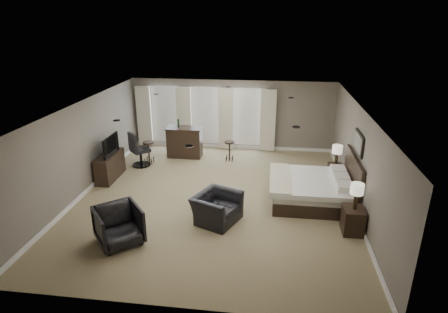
# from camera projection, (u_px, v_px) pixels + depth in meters

# --- Properties ---
(room) EXTENTS (7.60, 8.60, 2.64)m
(room) POSITION_uv_depth(u_px,v_px,m) (215.00, 154.00, 10.05)
(room) COLOR #837553
(room) RESTS_ON ground
(window_bay) EXTENTS (5.25, 0.20, 2.30)m
(window_bay) POSITION_uv_depth(u_px,v_px,m) (205.00, 118.00, 14.01)
(window_bay) COLOR silver
(window_bay) RESTS_ON room
(bed) EXTENTS (2.15, 2.05, 1.37)m
(bed) POSITION_uv_depth(u_px,v_px,m) (310.00, 179.00, 10.07)
(bed) COLOR silver
(bed) RESTS_ON ground
(nightstand_near) EXTENTS (0.47, 0.57, 0.62)m
(nightstand_near) POSITION_uv_depth(u_px,v_px,m) (353.00, 220.00, 8.76)
(nightstand_near) COLOR black
(nightstand_near) RESTS_ON ground
(nightstand_far) EXTENTS (0.41, 0.50, 0.55)m
(nightstand_far) POSITION_uv_depth(u_px,v_px,m) (335.00, 173.00, 11.46)
(nightstand_far) COLOR black
(nightstand_far) RESTS_ON ground
(lamp_near) EXTENTS (0.30, 0.30, 0.63)m
(lamp_near) POSITION_uv_depth(u_px,v_px,m) (356.00, 196.00, 8.53)
(lamp_near) COLOR beige
(lamp_near) RESTS_ON nightstand_near
(lamp_far) EXTENTS (0.30, 0.30, 0.62)m
(lamp_far) POSITION_uv_depth(u_px,v_px,m) (337.00, 155.00, 11.25)
(lamp_far) COLOR beige
(lamp_far) RESTS_ON nightstand_far
(wall_art) EXTENTS (0.04, 0.96, 0.56)m
(wall_art) POSITION_uv_depth(u_px,v_px,m) (358.00, 143.00, 9.56)
(wall_art) COLOR slate
(wall_art) RESTS_ON room
(dresser) EXTENTS (0.44, 1.37, 0.80)m
(dresser) POSITION_uv_depth(u_px,v_px,m) (110.00, 166.00, 11.64)
(dresser) COLOR black
(dresser) RESTS_ON ground
(tv) EXTENTS (0.60, 1.04, 0.14)m
(tv) POSITION_uv_depth(u_px,v_px,m) (108.00, 152.00, 11.47)
(tv) COLOR black
(tv) RESTS_ON dresser
(armchair_near) EXTENTS (1.09, 1.29, 0.96)m
(armchair_near) POSITION_uv_depth(u_px,v_px,m) (217.00, 203.00, 9.19)
(armchair_near) COLOR black
(armchair_near) RESTS_ON ground
(armchair_far) EXTENTS (1.28, 1.27, 0.96)m
(armchair_far) POSITION_uv_depth(u_px,v_px,m) (119.00, 224.00, 8.28)
(armchair_far) COLOR black
(armchair_far) RESTS_ON ground
(bar_counter) EXTENTS (1.25, 0.65, 1.09)m
(bar_counter) POSITION_uv_depth(u_px,v_px,m) (185.00, 142.00, 13.39)
(bar_counter) COLOR black
(bar_counter) RESTS_ON ground
(bar_stool_left) EXTENTS (0.47, 0.47, 0.78)m
(bar_stool_left) POSITION_uv_depth(u_px,v_px,m) (149.00, 152.00, 12.82)
(bar_stool_left) COLOR black
(bar_stool_left) RESTS_ON ground
(bar_stool_right) EXTENTS (0.34, 0.34, 0.71)m
(bar_stool_right) POSITION_uv_depth(u_px,v_px,m) (229.00, 151.00, 13.05)
(bar_stool_right) COLOR black
(bar_stool_right) RESTS_ON ground
(desk_chair) EXTENTS (0.86, 0.86, 1.19)m
(desk_chair) POSITION_uv_depth(u_px,v_px,m) (140.00, 149.00, 12.53)
(desk_chair) COLOR black
(desk_chair) RESTS_ON ground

